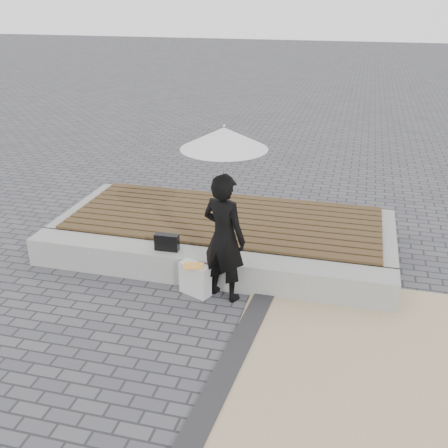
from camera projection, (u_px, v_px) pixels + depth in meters
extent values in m
plane|color=#4B4B50|center=(161.00, 351.00, 5.73)|extent=(80.00, 80.00, 0.00)
cube|color=#29292B|center=(215.00, 393.00, 5.11)|extent=(0.61, 5.20, 0.04)
cube|color=#A2A39E|center=(203.00, 267.00, 7.07)|extent=(5.00, 0.45, 0.40)
cube|color=gray|center=(225.00, 231.00, 8.13)|extent=(5.00, 2.00, 0.40)
imported|color=black|center=(224.00, 238.00, 6.45)|extent=(0.70, 0.59, 1.64)
cylinder|color=#B5B5BA|center=(224.00, 190.00, 6.21)|extent=(0.02, 0.02, 1.00)
cone|color=silver|center=(224.00, 138.00, 5.95)|extent=(1.00, 1.00, 0.25)
sphere|color=#B5B5BA|center=(224.00, 126.00, 5.90)|extent=(0.03, 0.03, 0.03)
cube|color=black|center=(167.00, 242.00, 7.04)|extent=(0.33, 0.12, 0.23)
cube|color=beige|center=(195.00, 279.00, 6.74)|extent=(0.44, 0.31, 0.43)
cube|color=#EB4736|center=(194.00, 266.00, 6.61)|extent=(0.29, 0.24, 0.01)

